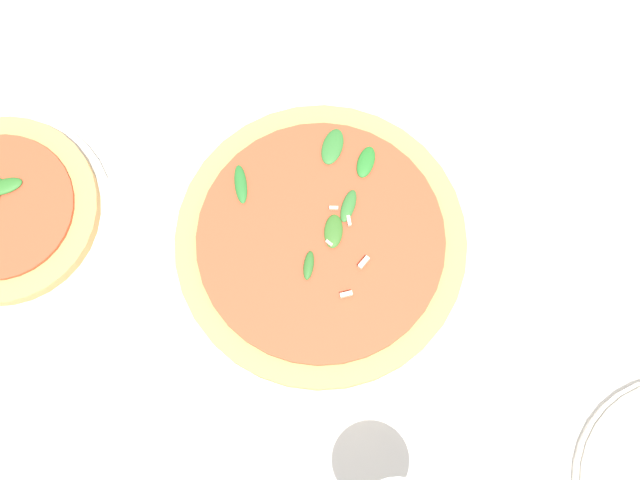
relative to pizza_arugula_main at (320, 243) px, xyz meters
name	(u,v)px	position (x,y,z in m)	size (l,w,h in m)	color
ground_plane	(290,268)	(0.00, 0.04, -0.02)	(6.00, 6.00, 0.00)	silver
pizza_arugula_main	(320,243)	(0.00, 0.00, 0.00)	(0.31, 0.31, 0.05)	silver
pizza_personal_side	(4,211)	(0.20, 0.25, 0.00)	(0.21, 0.21, 0.05)	silver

